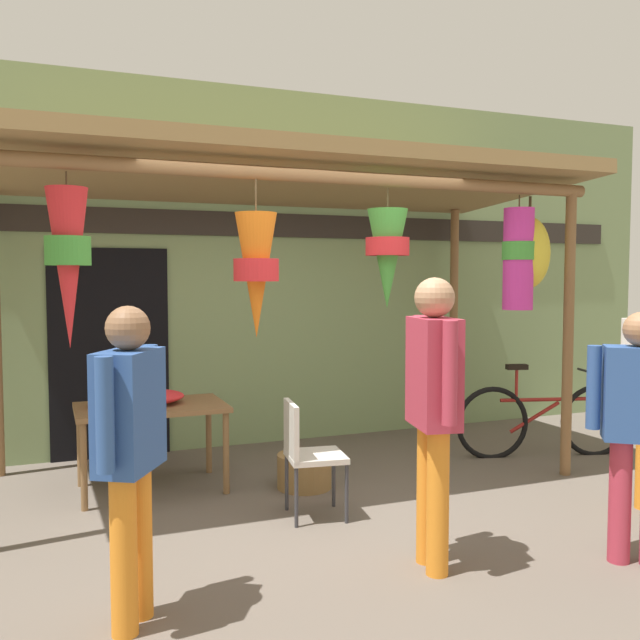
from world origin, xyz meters
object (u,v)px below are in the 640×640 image
(folding_chair, at_px, (305,448))
(wicker_basket_spare, at_px, (304,471))
(flower_heap_on_table, at_px, (140,398))
(parked_bicycle, at_px, (544,420))
(passerby_at_right, at_px, (434,397))
(display_table, at_px, (151,414))
(shopper_by_bananas, at_px, (639,418))
(vendor_in_orange, at_px, (130,440))

(folding_chair, bearing_deg, wicker_basket_spare, 70.30)
(flower_heap_on_table, distance_m, parked_bicycle, 3.78)
(parked_bicycle, bearing_deg, flower_heap_on_table, 174.52)
(flower_heap_on_table, bearing_deg, passerby_at_right, -56.79)
(display_table, height_order, shopper_by_bananas, shopper_by_bananas)
(vendor_in_orange, bearing_deg, passerby_at_right, 1.00)
(parked_bicycle, distance_m, passerby_at_right, 3.02)
(folding_chair, bearing_deg, passerby_at_right, -69.78)
(folding_chair, xyz_separation_m, parked_bicycle, (2.72, 0.72, -0.16))
(wicker_basket_spare, relative_size, parked_bicycle, 0.26)
(flower_heap_on_table, xyz_separation_m, folding_chair, (1.02, -1.08, -0.25))
(display_table, relative_size, vendor_in_orange, 0.74)
(display_table, distance_m, shopper_by_bananas, 3.57)
(vendor_in_orange, bearing_deg, shopper_by_bananas, -7.17)
(shopper_by_bananas, xyz_separation_m, passerby_at_right, (-1.18, 0.40, 0.14))
(wicker_basket_spare, xyz_separation_m, vendor_in_orange, (-1.57, -1.76, 0.80))
(folding_chair, xyz_separation_m, vendor_in_orange, (-1.33, -1.11, 0.43))
(wicker_basket_spare, xyz_separation_m, parked_bicycle, (2.49, 0.07, 0.21))
(passerby_at_right, bearing_deg, shopper_by_bananas, -18.59)
(parked_bicycle, bearing_deg, display_table, 174.87)
(shopper_by_bananas, distance_m, passerby_at_right, 1.25)
(shopper_by_bananas, bearing_deg, flower_heap_on_table, 135.36)
(parked_bicycle, height_order, shopper_by_bananas, shopper_by_bananas)
(vendor_in_orange, bearing_deg, parked_bicycle, 24.34)
(display_table, height_order, wicker_basket_spare, display_table)
(folding_chair, distance_m, vendor_in_orange, 1.79)
(flower_heap_on_table, height_order, shopper_by_bananas, shopper_by_bananas)
(wicker_basket_spare, distance_m, vendor_in_orange, 2.49)
(wicker_basket_spare, relative_size, shopper_by_bananas, 0.29)
(wicker_basket_spare, bearing_deg, parked_bicycle, 1.65)
(vendor_in_orange, relative_size, passerby_at_right, 0.92)
(display_table, xyz_separation_m, vendor_in_orange, (-0.40, -2.16, 0.31))
(shopper_by_bananas, bearing_deg, folding_chair, 136.82)
(flower_heap_on_table, relative_size, parked_bicycle, 0.44)
(folding_chair, distance_m, passerby_at_right, 1.27)
(parked_bicycle, relative_size, shopper_by_bananas, 1.12)
(flower_heap_on_table, relative_size, folding_chair, 0.88)
(flower_heap_on_table, relative_size, wicker_basket_spare, 1.66)
(parked_bicycle, xyz_separation_m, shopper_by_bananas, (-1.15, -2.20, 0.54))
(folding_chair, distance_m, shopper_by_bananas, 2.19)
(vendor_in_orange, xyz_separation_m, shopper_by_bananas, (2.91, -0.37, -0.04))
(wicker_basket_spare, bearing_deg, passerby_at_right, -84.57)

